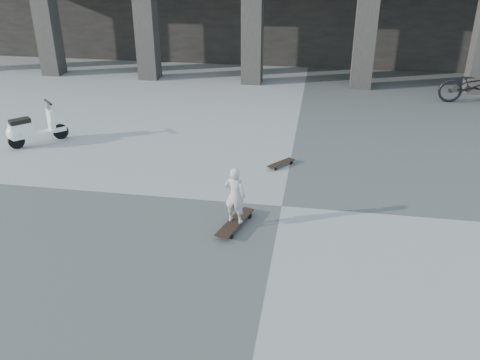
% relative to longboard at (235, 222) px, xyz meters
% --- Properties ---
extents(ground, '(90.00, 90.00, 0.00)m').
position_rel_longboard_xyz_m(ground, '(0.72, 0.86, -0.08)').
color(ground, '#4B4B49').
rests_on(ground, ground).
extents(longboard, '(0.52, 1.09, 0.11)m').
position_rel_longboard_xyz_m(longboard, '(0.00, 0.00, 0.00)').
color(longboard, black).
rests_on(longboard, ground).
extents(skateboard_spare, '(0.58, 0.66, 0.08)m').
position_rel_longboard_xyz_m(skateboard_spare, '(0.54, 2.65, -0.02)').
color(skateboard_spare, black).
rests_on(skateboard_spare, ground).
extents(child, '(0.40, 0.31, 1.00)m').
position_rel_longboard_xyz_m(child, '(0.00, 0.00, 0.52)').
color(child, '#BAB4A8').
rests_on(child, longboard).
extents(scooter, '(1.07, 1.11, 0.99)m').
position_rel_longboard_xyz_m(scooter, '(-5.45, 2.86, 0.31)').
color(scooter, black).
rests_on(scooter, ground).
extents(bicycle, '(2.05, 0.77, 1.06)m').
position_rel_longboard_xyz_m(bicycle, '(5.71, 8.16, 0.45)').
color(bicycle, black).
rests_on(bicycle, ground).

